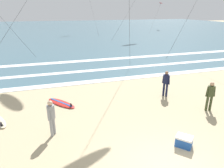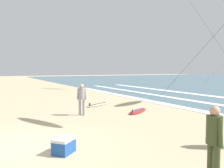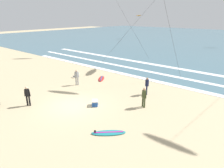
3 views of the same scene
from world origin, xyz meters
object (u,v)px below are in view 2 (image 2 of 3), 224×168
surfer_left_near (214,137)px  surfboard_foreground_flat (98,105)px  surfer_foreground_main (82,97)px  cooler_box (64,145)px  surfboard_near_water (138,111)px

surfer_left_near → surfboard_foreground_flat: surfer_left_near is taller
surfer_foreground_main → cooler_box: bearing=-25.6°
surfer_foreground_main → surfboard_foreground_flat: (-2.62, 2.05, -0.91)m
surfer_left_near → surfboard_foreground_flat: (-10.58, 2.15, -0.91)m
surfer_left_near → surfboard_foreground_flat: bearing=168.5°
surfboard_near_water → surfboard_foreground_flat: bearing=-162.7°
surfer_foreground_main → surfboard_foreground_flat: bearing=142.0°
surfer_foreground_main → surfboard_foreground_flat: 3.45m
cooler_box → surfboard_near_water: bearing=128.8°
cooler_box → surfer_foreground_main: bearing=154.4°
surfboard_foreground_flat → surfer_foreground_main: bearing=-38.0°
surfboard_near_water → surfboard_foreground_flat: size_ratio=0.96×
surfer_foreground_main → surfboard_near_water: (0.55, 3.04, -0.91)m
surfer_left_near → cooler_box: bearing=-144.2°
surfboard_foreground_flat → cooler_box: 8.67m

